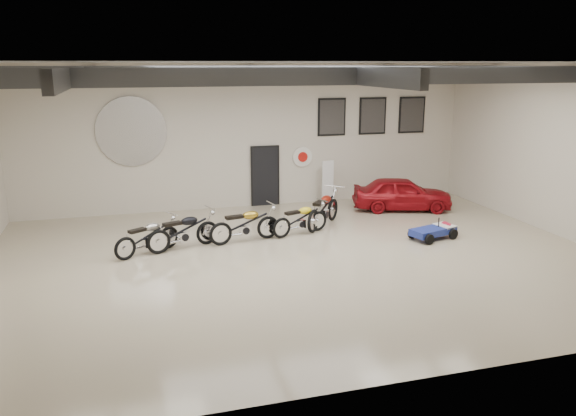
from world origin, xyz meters
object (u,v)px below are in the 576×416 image
object	(u,v)px
motorcycle_red	(323,208)
motorcycle_gold	(245,224)
motorcycle_silver	(147,236)
go_kart	(437,228)
motorcycle_yellow	(300,218)
motorcycle_black	(183,230)
vintage_car	(402,193)
banner_stand	(328,181)

from	to	relation	value
motorcycle_red	motorcycle_gold	bearing A→B (deg)	150.92
motorcycle_silver	motorcycle_gold	world-z (taller)	motorcycle_gold
motorcycle_gold	go_kart	world-z (taller)	motorcycle_gold
motorcycle_yellow	go_kart	world-z (taller)	motorcycle_yellow
motorcycle_black	go_kart	size ratio (longest dim) A/B	1.21
vintage_car	motorcycle_silver	bearing A→B (deg)	122.11
motorcycle_silver	motorcycle_black	distance (m)	0.99
motorcycle_yellow	vintage_car	distance (m)	4.66
motorcycle_silver	vintage_car	world-z (taller)	vintage_car
motorcycle_silver	motorcycle_gold	bearing A→B (deg)	-23.68
motorcycle_gold	motorcycle_yellow	world-z (taller)	motorcycle_gold
motorcycle_silver	motorcycle_red	xyz separation A→B (m)	(5.42, 1.22, 0.07)
motorcycle_silver	motorcycle_yellow	xyz separation A→B (m)	(4.47, 0.59, -0.01)
vintage_car	go_kart	bearing A→B (deg)	-172.85
banner_stand	motorcycle_gold	xyz separation A→B (m)	(-3.81, -3.60, -0.30)
vintage_car	motorcycle_black	bearing A→B (deg)	122.83
motorcycle_yellow	vintage_car	bearing A→B (deg)	5.16
motorcycle_black	motorcycle_yellow	distance (m)	3.52
motorcycle_yellow	motorcycle_gold	bearing A→B (deg)	170.52
motorcycle_red	banner_stand	bearing A→B (deg)	20.09
motorcycle_gold	vintage_car	world-z (taller)	vintage_car
motorcycle_silver	go_kart	world-z (taller)	motorcycle_silver
motorcycle_red	go_kart	xyz separation A→B (m)	(2.78, -2.08, -0.27)
motorcycle_silver	motorcycle_red	size ratio (longest dim) A/B	0.87
motorcycle_red	vintage_car	xyz separation A→B (m)	(3.33, 1.21, 0.00)
banner_stand	motorcycle_gold	size ratio (longest dim) A/B	0.81
motorcycle_black	vintage_car	xyz separation A→B (m)	(7.78, 2.26, 0.04)
motorcycle_silver	motorcycle_black	xyz separation A→B (m)	(0.97, 0.16, 0.04)
go_kart	motorcycle_gold	bearing A→B (deg)	151.98
motorcycle_black	motorcycle_red	xyz separation A→B (m)	(4.45, 1.06, 0.04)
motorcycle_black	vintage_car	bearing A→B (deg)	-3.25
banner_stand	vintage_car	distance (m)	2.69
motorcycle_gold	motorcycle_black	bearing A→B (deg)	174.49
motorcycle_black	motorcycle_gold	bearing A→B (deg)	-14.26
motorcycle_black	motorcycle_gold	size ratio (longest dim) A/B	1.00
motorcycle_yellow	banner_stand	bearing A→B (deg)	40.18
banner_stand	motorcycle_yellow	size ratio (longest dim) A/B	0.88
vintage_car	motorcycle_red	bearing A→B (deg)	126.48
banner_stand	go_kart	xyz separation A→B (m)	(1.67, -4.79, -0.53)
motorcycle_gold	banner_stand	bearing A→B (deg)	32.67
banner_stand	motorcycle_red	bearing A→B (deg)	-122.95
motorcycle_yellow	go_kart	distance (m)	4.01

